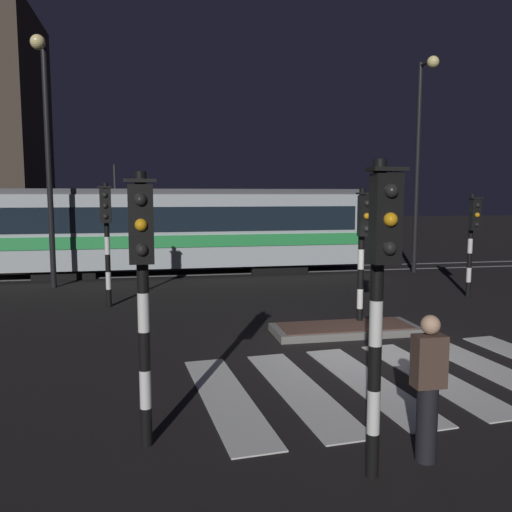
{
  "coord_description": "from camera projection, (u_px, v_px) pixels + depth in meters",
  "views": [
    {
      "loc": [
        -4.0,
        -9.5,
        3.05
      ],
      "look_at": [
        -1.23,
        4.47,
        1.4
      ],
      "focal_mm": 37.45,
      "sensor_mm": 36.0,
      "label": 1
    }
  ],
  "objects": [
    {
      "name": "traffic_light_corner_far_right",
      "position": [
        473.0,
        230.0,
        15.7
      ],
      "size": [
        0.36,
        0.42,
        3.05
      ],
      "color": "black",
      "rests_on": "ground"
    },
    {
      "name": "traffic_island",
      "position": [
        345.0,
        329.0,
        11.77
      ],
      "size": [
        3.2,
        1.22,
        0.18
      ],
      "color": "slate",
      "rests_on": "ground"
    },
    {
      "name": "traffic_light_kerb_mid_left",
      "position": [
        381.0,
        273.0,
        5.46
      ],
      "size": [
        0.36,
        0.42,
        3.4
      ],
      "color": "black",
      "rests_on": "ground"
    },
    {
      "name": "tram",
      "position": [
        174.0,
        228.0,
        20.51
      ],
      "size": [
        14.62,
        2.58,
        4.15
      ],
      "color": "#B2BCC1",
      "rests_on": "ground"
    },
    {
      "name": "street_lamp_trackside_left",
      "position": [
        46.0,
        136.0,
        16.76
      ],
      "size": [
        0.44,
        1.21,
        7.76
      ],
      "color": "black",
      "rests_on": "ground"
    },
    {
      "name": "crosswalk_zebra",
      "position": [
        400.0,
        379.0,
        8.81
      ],
      "size": [
        6.88,
        4.22,
        0.02
      ],
      "color": "silver",
      "rests_on": "ground"
    },
    {
      "name": "traffic_light_median_centre",
      "position": [
        363.0,
        237.0,
        11.91
      ],
      "size": [
        0.36,
        0.42,
        3.18
      ],
      "color": "black",
      "rests_on": "ground"
    },
    {
      "name": "street_lamp_trackside_right",
      "position": [
        421.0,
        142.0,
        20.21
      ],
      "size": [
        0.44,
        1.21,
        8.01
      ],
      "color": "black",
      "rests_on": "ground"
    },
    {
      "name": "ground_plane",
      "position": [
        362.0,
        352.0,
        10.38
      ],
      "size": [
        120.0,
        120.0,
        0.0
      ],
      "primitive_type": "plane",
      "color": "black"
    },
    {
      "name": "rail_far",
      "position": [
        250.0,
        268.0,
        22.02
      ],
      "size": [
        80.0,
        0.12,
        0.03
      ],
      "primitive_type": "cube",
      "color": "#59595E",
      "rests_on": "ground"
    },
    {
      "name": "traffic_light_corner_near_left",
      "position": [
        142.0,
        269.0,
        6.18
      ],
      "size": [
        0.36,
        0.42,
        3.31
      ],
      "color": "black",
      "rests_on": "ground"
    },
    {
      "name": "pedestrian_waiting_at_kerb",
      "position": [
        428.0,
        387.0,
        6.04
      ],
      "size": [
        0.36,
        0.24,
        1.71
      ],
      "color": "black",
      "rests_on": "ground"
    },
    {
      "name": "rail_near",
      "position": [
        257.0,
        273.0,
        20.62
      ],
      "size": [
        80.0,
        0.12,
        0.03
      ],
      "primitive_type": "cube",
      "color": "#59595E",
      "rests_on": "ground"
    },
    {
      "name": "traffic_light_corner_far_left",
      "position": [
        106.0,
        226.0,
        14.21
      ],
      "size": [
        0.36,
        0.42,
        3.35
      ],
      "color": "black",
      "rests_on": "ground"
    }
  ]
}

